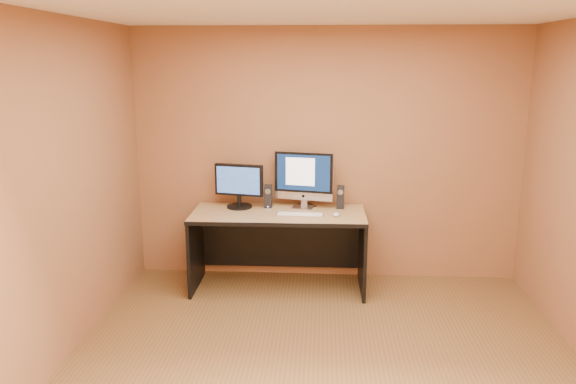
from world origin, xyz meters
name	(u,v)px	position (x,y,z in m)	size (l,w,h in m)	color
floor	(325,373)	(0.00, 0.00, 0.00)	(4.00, 4.00, 0.00)	brown
walls	(328,204)	(0.00, 0.00, 1.30)	(4.00, 4.00, 2.60)	#925A3B
ceiling	(331,6)	(0.00, 0.00, 2.60)	(4.00, 4.00, 0.00)	white
desk	(278,251)	(-0.47, 1.59, 0.40)	(1.71, 0.75, 0.79)	tan
imac	(303,180)	(-0.24, 1.79, 1.09)	(0.61, 0.22, 0.59)	#B3B3B8
second_monitor	(239,186)	(-0.89, 1.76, 1.02)	(0.51, 0.26, 0.45)	black
speaker_left	(268,196)	(-0.59, 1.79, 0.91)	(0.07, 0.08, 0.24)	black
speaker_right	(340,197)	(0.14, 1.80, 0.91)	(0.07, 0.08, 0.24)	black
keyboard	(300,215)	(-0.26, 1.50, 0.80)	(0.46, 0.12, 0.02)	silver
mouse	(336,214)	(0.10, 1.50, 0.81)	(0.06, 0.11, 0.04)	white
cable_a	(310,204)	(-0.16, 1.93, 0.80)	(0.01, 0.01, 0.24)	black
cable_b	(299,204)	(-0.28, 1.94, 0.80)	(0.01, 0.01, 0.19)	black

